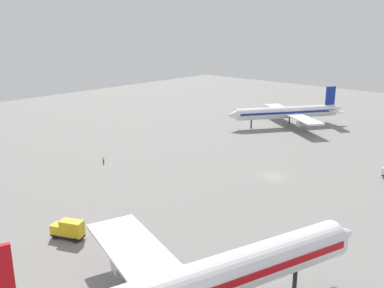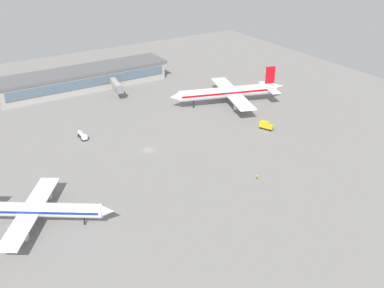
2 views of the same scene
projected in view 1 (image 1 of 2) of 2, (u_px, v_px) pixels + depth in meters
ground at (273, 176)px, 100.39m from camera, size 288.00×288.00×0.00m
airplane_at_gate at (188, 287)px, 48.29m from camera, size 52.80×43.31×16.49m
airplane_taxiing at (288, 112)px, 147.97m from camera, size 38.05×32.09×13.29m
catering_truck at (68, 229)px, 71.12m from camera, size 4.08×5.88×3.30m
ground_crew_worker at (103, 160)px, 109.74m from camera, size 0.57×0.43×1.67m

